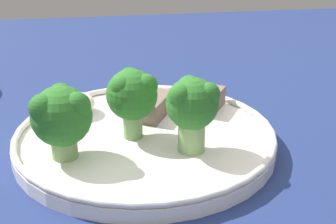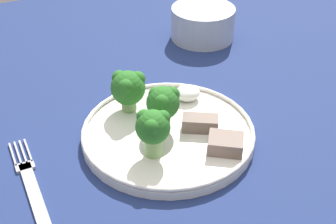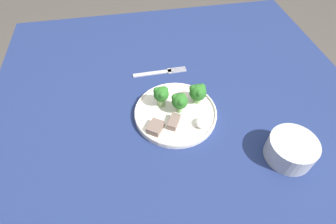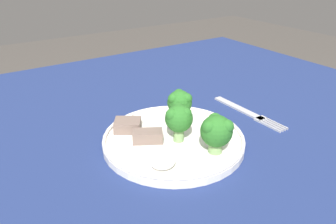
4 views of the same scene
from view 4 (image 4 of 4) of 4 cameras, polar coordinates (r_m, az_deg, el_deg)
name	(u,v)px [view 4 (image 4 of 4)]	position (r m, az deg, el deg)	size (l,w,h in m)	color
table	(184,188)	(0.60, 2.73, -13.08)	(1.19, 1.14, 0.71)	navy
dinner_plate	(173,139)	(0.55, 0.96, -4.80)	(0.24, 0.24, 0.02)	white
fork	(247,112)	(0.68, 13.58, -0.05)	(0.02, 0.18, 0.00)	#B2B2B7
broccoli_floret_near_rim_left	(180,103)	(0.58, 2.03, 1.53)	(0.05, 0.04, 0.07)	#7FA866
broccoli_floret_center_left	(179,118)	(0.53, 1.91, -1.09)	(0.05, 0.05, 0.06)	#7FA866
broccoli_floret_back_left	(216,131)	(0.50, 8.44, -3.22)	(0.05, 0.05, 0.06)	#7FA866
meat_slice_front_slice	(148,136)	(0.54, -3.57, -4.24)	(0.05, 0.05, 0.02)	#756056
meat_slice_middle_slice	(128,125)	(0.57, -7.04, -2.31)	(0.06, 0.05, 0.02)	#756056
sauce_dollop	(163,161)	(0.48, -0.87, -8.53)	(0.04, 0.03, 0.02)	white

